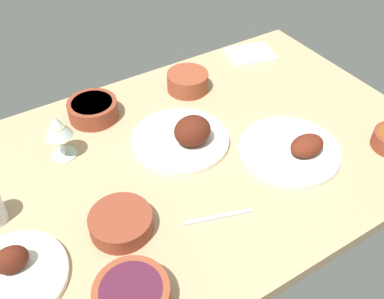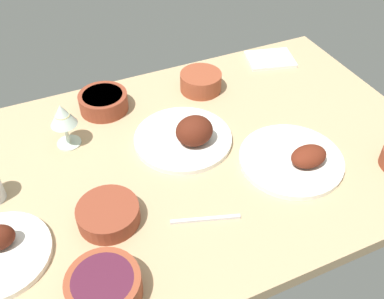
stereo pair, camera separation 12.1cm
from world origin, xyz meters
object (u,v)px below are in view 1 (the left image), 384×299
bowl_onions (132,296)px  folded_napkin (250,54)px  fork_loose (218,217)px  plate_far_side (186,136)px  bowl_pasta (93,109)px  plate_near_viewer (12,273)px  plate_center_main (293,149)px  bowl_cream (188,81)px  bowl_sauce (121,222)px  wine_glass (57,128)px

bowl_onions → folded_napkin: 105.09cm
bowl_onions → fork_loose: size_ratio=0.91×
plate_far_side → bowl_pasta: plate_far_side is taller
plate_near_viewer → plate_center_main: (-78.35, 2.02, -0.07)cm
fork_loose → plate_near_viewer: bearing=5.8°
bowl_cream → folded_napkin: bearing=-168.7°
bowl_sauce → folded_napkin: size_ratio=0.91×
plate_far_side → bowl_sauce: (29.11, 18.39, -0.12)cm
plate_far_side → fork_loose: plate_far_side is taller
plate_near_viewer → bowl_pasta: 56.94cm
plate_far_side → bowl_sauce: size_ratio=1.89×
bowl_pasta → plate_center_main: bearing=132.5°
plate_far_side → wine_glass: bearing=-23.2°
bowl_onions → folded_napkin: bowl_onions is taller
bowl_sauce → bowl_onions: bearing=71.8°
folded_napkin → wine_glass: bearing=11.3°
bowl_cream → bowl_onions: 78.24cm
bowl_cream → bowl_onions: bearing=50.2°
bowl_cream → fork_loose: bowl_cream is taller
plate_far_side → folded_napkin: 54.72cm
plate_center_main → bowl_cream: size_ratio=2.09×
bowl_cream → plate_center_main: bearing=101.6°
wine_glass → folded_napkin: 80.25cm
bowl_onions → fork_loose: 29.27cm
bowl_cream → wine_glass: 48.18cm
plate_near_viewer → folded_napkin: bearing=-154.9°
plate_near_viewer → bowl_cream: plate_near_viewer is taller
plate_center_main → bowl_sauce: (52.75, -1.56, 1.02)cm
plate_center_main → bowl_pasta: (41.70, -45.57, 1.55)cm
plate_near_viewer → plate_far_side: (-54.70, -17.93, 1.07)cm
bowl_sauce → folded_napkin: 89.13cm
wine_glass → plate_near_viewer: bearing=54.4°
plate_near_viewer → plate_center_main: plate_near_viewer is taller
plate_center_main → fork_loose: bearing=14.4°
plate_center_main → folded_napkin: bearing=-114.5°
bowl_onions → folded_napkin: (-81.39, -66.43, -2.60)cm
plate_center_main → bowl_pasta: 61.79cm
wine_glass → fork_loose: (-24.43, 41.67, -9.53)cm
bowl_cream → wine_glass: wine_glass is taller
plate_center_main → bowl_sauce: size_ratio=1.90×
plate_far_side → bowl_onions: plate_far_side is taller
plate_near_viewer → bowl_sauce: plate_near_viewer is taller
bowl_sauce → bowl_cream: bearing=-136.6°
fork_loose → plate_far_side: bearing=-87.4°
folded_napkin → fork_loose: 78.54cm
plate_far_side → wine_glass: size_ratio=2.05×
plate_far_side → bowl_onions: (35.25, 37.10, 0.49)cm
bowl_cream → folded_napkin: bowl_cream is taller
bowl_pasta → fork_loose: bearing=101.1°
plate_center_main → plate_near_viewer: bearing=-1.5°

